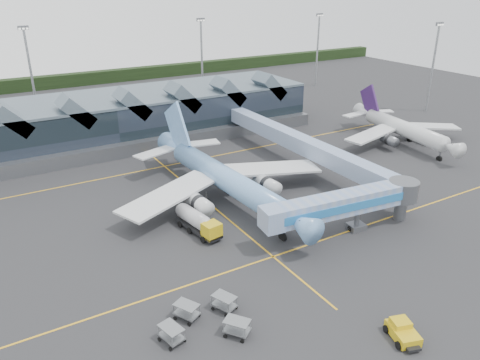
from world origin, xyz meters
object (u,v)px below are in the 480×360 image
regional_jet (401,128)px  jet_bridge (353,203)px  fuel_truck (197,221)px  main_airliner (223,177)px  pushback_tug (403,332)px

regional_jet → jet_bridge: bearing=-138.8°
jet_bridge → fuel_truck: (-18.40, 10.66, -2.68)m
jet_bridge → fuel_truck: jet_bridge is taller
main_airliner → pushback_tug: (-0.01, -36.34, -3.09)m
main_airliner → jet_bridge: main_airliner is taller
pushback_tug → jet_bridge: bearing=78.1°
main_airliner → regional_jet: 46.09m
main_airliner → fuel_truck: bearing=-141.2°
regional_jet → pushback_tug: bearing=-129.7°
regional_jet → jet_bridge: (-35.41, -23.20, 0.98)m
fuel_truck → pushback_tug: size_ratio=2.10×
main_airliner → pushback_tug: bearing=-93.4°
regional_jet → fuel_truck: size_ratio=3.45×
jet_bridge → pushback_tug: jet_bridge is taller
jet_bridge → pushback_tug: (-10.38, -18.42, -3.58)m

